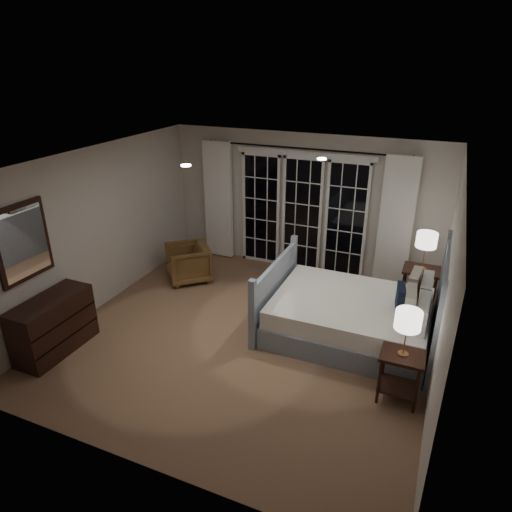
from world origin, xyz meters
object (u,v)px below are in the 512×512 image
at_px(bed, 354,315).
at_px(dresser, 53,325).
at_px(nightstand_right, 420,283).
at_px(lamp_left, 408,321).
at_px(lamp_right, 427,240).
at_px(armchair, 188,263).
at_px(nightstand_left, 400,370).

bearing_deg(bed, dresser, -152.27).
xyz_separation_m(nightstand_right, lamp_left, (-0.01, -2.25, 0.60)).
xyz_separation_m(nightstand_right, dresser, (-4.41, -3.06, -0.08)).
bearing_deg(lamp_right, dresser, -145.27).
bearing_deg(bed, armchair, 168.36).
relative_size(nightstand_right, armchair, 0.98).
distance_m(nightstand_left, armchair, 4.21).
bearing_deg(lamp_left, nightstand_left, 180.00).
relative_size(armchair, dresser, 0.65).
bearing_deg(nightstand_left, bed, 124.24).
bearing_deg(lamp_left, bed, 124.24).
xyz_separation_m(armchair, dresser, (-0.56, -2.55, 0.07)).
height_order(lamp_right, armchair, lamp_right).
distance_m(bed, nightstand_left, 1.34).
height_order(bed, dresser, bed).
bearing_deg(lamp_left, lamp_right, 89.69).
height_order(nightstand_right, armchair, nightstand_right).
xyz_separation_m(lamp_left, armchair, (-3.84, 1.74, -0.75)).
bearing_deg(armchair, nightstand_left, 23.87).
bearing_deg(lamp_right, bed, -123.83).
distance_m(nightstand_right, dresser, 5.36).
bearing_deg(bed, nightstand_left, -55.76).
height_order(armchair, dresser, dresser).
relative_size(nightstand_right, dresser, 0.63).
bearing_deg(armchair, lamp_left, 23.87).
xyz_separation_m(nightstand_left, nightstand_right, (0.01, 2.25, 0.06)).
height_order(bed, nightstand_left, bed).
bearing_deg(lamp_left, nightstand_right, 89.69).
xyz_separation_m(nightstand_right, lamp_right, (-0.00, -0.00, 0.71)).
bearing_deg(bed, nightstand_right, 56.17).
bearing_deg(nightstand_right, armchair, -172.52).
bearing_deg(bed, lamp_right, 56.17).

